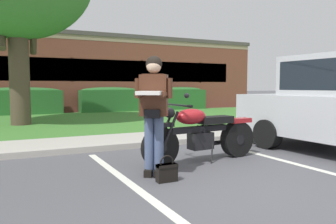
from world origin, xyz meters
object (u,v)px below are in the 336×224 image
Objects in this scene: rider_person at (154,106)px; hedge_center_left at (22,101)px; motorcycle at (206,133)px; brick_building at (60,75)px; hedge_right at (181,98)px; handbag at (167,171)px; hedge_center_right at (110,99)px.

hedge_center_left is (-1.45, 11.38, -0.36)m from rider_person.
brick_building is at bearing 91.20° from motorcycle.
rider_person is 0.51× the size of hedge_center_left.
rider_person reaches higher than hedge_right.
hedge_center_left is (-2.62, 10.89, 0.17)m from motorcycle.
motorcycle is 1.37m from rider_person.
hedge_center_left is at bearing 97.30° from handbag.
hedge_center_left is at bearing -180.00° from hedge_right.
brick_building is (0.83, 16.64, 0.98)m from rider_person.
rider_person is 0.93m from handbag.
rider_person is at bearing -119.49° from hedge_right.
handbag is 13.35m from hedge_right.
hedge_right is at bearing 61.39° from handbag.
hedge_right is (5.27, 10.89, 0.17)m from motorcycle.
rider_person is at bearing 98.27° from handbag.
hedge_center_left reaches higher than handbag.
motorcycle is at bearing -88.80° from brick_building.
motorcycle is 11.20m from hedge_center_left.
rider_person is 0.08× the size of brick_building.
motorcycle is 16.22m from brick_building.
handbag is 0.11× the size of hedge_center_left.
hedge_right is (6.39, 11.71, 0.51)m from handbag.
hedge_center_right is (2.49, 11.38, -0.36)m from rider_person.
rider_person is at bearing -82.72° from hedge_center_left.
handbag is 17.09m from brick_building.
hedge_center_right and hedge_right have the same top height.
hedge_right reaches higher than handbag.
hedge_right is (3.94, 0.00, 0.00)m from hedge_center_right.
hedge_center_right is 3.94m from hedge_right.
motorcycle is 0.66× the size of hedge_center_left.
handbag is 0.14× the size of hedge_right.
hedge_center_left is 3.94m from hedge_center_right.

